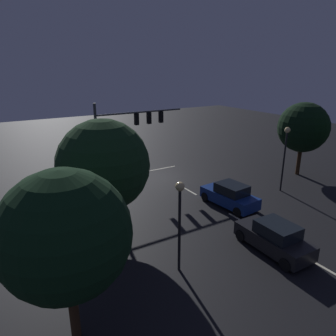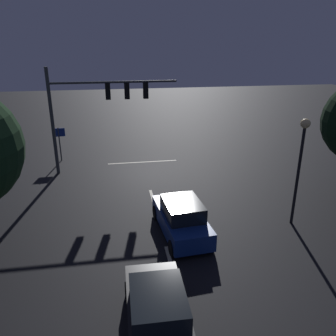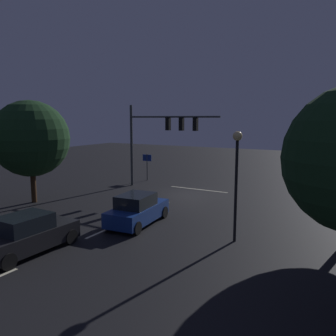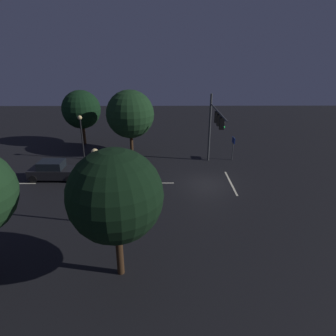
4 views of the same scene
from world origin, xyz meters
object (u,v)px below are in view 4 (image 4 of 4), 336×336
at_px(traffic_signal_assembly, 215,122).
at_px(tree_right_near, 81,110).
at_px(car_distant, 54,171).
at_px(route_sign, 233,144).
at_px(street_lamp_right_kerb, 81,129).
at_px(tree_right_far, 130,114).
at_px(street_lamp_left_kerb, 97,173).
at_px(car_approaching, 114,179).
at_px(tree_left_near, 115,196).

relative_size(traffic_signal_assembly, tree_right_near, 1.24).
bearing_deg(car_distant, route_sign, -73.94).
distance_m(street_lamp_right_kerb, route_sign, 15.84).
bearing_deg(tree_right_far, street_lamp_left_kerb, 178.30).
distance_m(car_approaching, tree_right_near, 14.33).
distance_m(street_lamp_left_kerb, street_lamp_right_kerb, 13.49).
bearing_deg(tree_left_near, traffic_signal_assembly, -26.07).
bearing_deg(tree_left_near, street_lamp_right_kerb, 20.28).
xyz_separation_m(route_sign, tree_right_near, (5.91, 17.10, 2.48)).
height_order(car_approaching, car_distant, same).
height_order(street_lamp_left_kerb, tree_right_far, tree_right_far).
bearing_deg(street_lamp_right_kerb, tree_left_near, -159.72).
height_order(tree_left_near, tree_right_far, tree_right_far).
height_order(street_lamp_left_kerb, route_sign, street_lamp_left_kerb).
xyz_separation_m(tree_left_near, tree_right_far, (19.21, 1.51, -0.01)).
relative_size(traffic_signal_assembly, street_lamp_left_kerb, 1.56).
bearing_deg(tree_right_far, route_sign, -101.98).
relative_size(tree_right_near, tree_right_far, 0.94).
bearing_deg(traffic_signal_assembly, car_distant, 97.44).
relative_size(street_lamp_right_kerb, tree_left_near, 0.70).
distance_m(traffic_signal_assembly, tree_left_near, 15.47).
bearing_deg(route_sign, tree_right_near, 70.94).
height_order(car_approaching, tree_left_near, tree_left_near).
xyz_separation_m(street_lamp_left_kerb, tree_right_near, (18.19, 5.81, 0.64)).
bearing_deg(tree_right_far, traffic_signal_assembly, -122.58).
bearing_deg(tree_right_near, street_lamp_left_kerb, -162.27).
bearing_deg(route_sign, car_approaching, 120.73).
height_order(route_sign, tree_right_far, tree_right_far).
bearing_deg(tree_left_near, tree_right_near, 18.78).
bearing_deg(car_approaching, car_distant, 71.77).
distance_m(traffic_signal_assembly, street_lamp_right_kerb, 13.73).
relative_size(car_approaching, street_lamp_left_kerb, 0.86).
xyz_separation_m(traffic_signal_assembly, tree_right_far, (5.31, 8.31, -0.32)).
bearing_deg(traffic_signal_assembly, tree_left_near, 153.93).
distance_m(street_lamp_right_kerb, tree_right_far, 5.36).
relative_size(car_distant, street_lamp_left_kerb, 0.84).
relative_size(car_distant, route_sign, 1.77).
bearing_deg(car_approaching, tree_right_near, 24.43).
bearing_deg(traffic_signal_assembly, tree_right_far, 57.42).
xyz_separation_m(street_lamp_left_kerb, route_sign, (12.28, -11.29, -1.84)).
relative_size(traffic_signal_assembly, tree_right_far, 1.16).
height_order(traffic_signal_assembly, street_lamp_left_kerb, traffic_signal_assembly).
distance_m(street_lamp_right_kerb, tree_left_near, 18.53).
xyz_separation_m(car_distant, tree_left_near, (-12.01, -7.64, 3.62)).
height_order(street_lamp_left_kerb, tree_left_near, tree_left_near).
height_order(traffic_signal_assembly, street_lamp_right_kerb, traffic_signal_assembly).
bearing_deg(street_lamp_left_kerb, street_lamp_right_kerb, 19.35).
bearing_deg(car_distant, traffic_signal_assembly, -82.56).
distance_m(car_approaching, street_lamp_left_kerb, 6.22).
height_order(car_distant, tree_right_near, tree_right_near).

